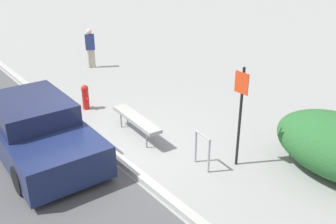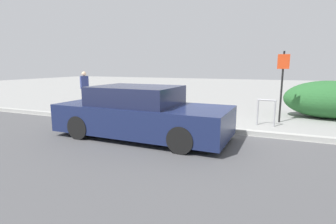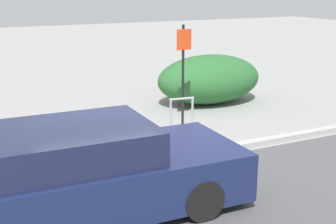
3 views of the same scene
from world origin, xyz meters
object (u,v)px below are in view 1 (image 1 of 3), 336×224
(sign_post, at_px, (240,109))
(pedestrian, at_px, (90,47))
(bike_rack, at_px, (202,147))
(fire_hydrant, at_px, (85,96))
(parked_car_near, at_px, (35,128))
(bench, at_px, (136,119))

(sign_post, height_order, pedestrian, sign_post)
(bike_rack, height_order, fire_hydrant, bike_rack)
(parked_car_near, bearing_deg, bench, 72.42)
(fire_hydrant, distance_m, parked_car_near, 2.67)
(bench, bearing_deg, pedestrian, 167.25)
(bike_rack, relative_size, sign_post, 0.36)
(bench, height_order, sign_post, sign_post)
(sign_post, relative_size, parked_car_near, 0.51)
(parked_car_near, bearing_deg, fire_hydrant, 129.40)
(sign_post, bearing_deg, bench, -158.15)
(sign_post, height_order, parked_car_near, sign_post)
(fire_hydrant, xyz_separation_m, parked_car_near, (1.64, -2.09, 0.21))
(sign_post, xyz_separation_m, parked_car_near, (-3.33, -3.34, -0.77))
(bench, relative_size, bike_rack, 2.39)
(bike_rack, xyz_separation_m, parked_car_near, (-2.93, -2.65, 0.12))
(sign_post, distance_m, pedestrian, 8.76)
(pedestrian, bearing_deg, bike_rack, -70.21)
(bench, relative_size, pedestrian, 1.26)
(sign_post, bearing_deg, bike_rack, -119.96)
(fire_hydrant, distance_m, pedestrian, 4.30)
(bike_rack, bearing_deg, bench, -171.26)
(sign_post, distance_m, fire_hydrant, 5.22)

